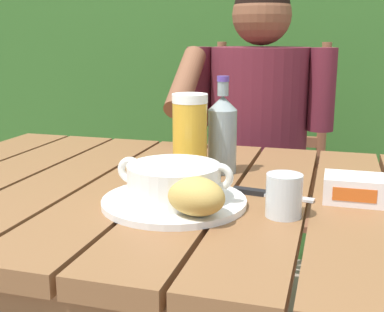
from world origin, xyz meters
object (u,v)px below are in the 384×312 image
Objects in this scene: serving_plate at (174,202)px; water_glass_small at (284,195)px; person_eating at (255,142)px; soup_bowl at (174,181)px; table_knife at (264,194)px; chair_near_diner at (263,191)px; bread_roll at (196,196)px; beer_bottle at (222,133)px; butter_tub at (354,189)px; beer_glass at (190,136)px.

serving_plate is 0.20m from water_glass_small.
serving_plate is at bearing -92.07° from person_eating.
soup_bowl is (-0.03, -0.78, 0.08)m from person_eating.
water_glass_small reaches higher than table_knife.
table_knife is at bearing 33.37° from serving_plate.
chair_near_diner is at bearing 89.20° from person_eating.
bread_roll is at bearing -154.80° from water_glass_small.
chair_near_diner reaches higher than beer_bottle.
butter_tub is at bearing 45.09° from water_glass_small.
beer_glass is 0.22m from table_knife.
table_knife is at bearing 114.75° from water_glass_small.
butter_tub is (0.28, -0.14, -0.07)m from beer_bottle.
bread_roll is (0.06, -0.07, 0.04)m from serving_plate.
person_eating reaches higher than chair_near_diner.
bread_roll is 0.28m from beer_glass.
chair_near_diner is at bearing 90.22° from beer_bottle.
person_eating is (-0.00, -0.20, 0.23)m from chair_near_diner.
beer_bottle is at bearing 43.32° from beer_glass.
chair_near_diner is 1.05m from water_glass_small.
person_eating is at bearing 90.61° from beer_bottle.
chair_near_diner is 3.91× the size of serving_plate.
chair_near_diner is 1.02m from serving_plate.
soup_bowl is (-0.03, -0.98, 0.31)m from chair_near_diner.
beer_glass reaches higher than bread_roll.
chair_near_diner is at bearing 99.72° from water_glass_small.
soup_bowl is 0.20m from beer_glass.
person_eating is 5.69× the size of beer_bottle.
beer_bottle is 2.91× the size of water_glass_small.
chair_near_diner is at bearing 108.31° from butter_tub.
beer_glass reaches higher than water_glass_small.
water_glass_small is (0.23, -0.20, -0.05)m from beer_glass.
chair_near_diner is at bearing 88.19° from serving_plate.
person_eating reaches higher than beer_glass.
butter_tub is (0.32, 0.11, -0.02)m from soup_bowl.
serving_plate is 0.04m from soup_bowl.
soup_bowl is 1.01× the size of beer_bottle.
beer_glass reaches higher than butter_tub.
beer_bottle is (0.03, 0.25, 0.09)m from serving_plate.
chair_near_diner is 4.79× the size of beer_bottle.
chair_near_diner is at bearing 88.19° from soup_bowl.
person_eating reaches higher than soup_bowl.
water_glass_small is at bearing -80.28° from chair_near_diner.
serving_plate is 0.27m from beer_bottle.
beer_bottle reaches higher than soup_bowl.
table_knife is (0.18, -0.09, -0.09)m from beer_glass.
beer_bottle is (0.01, -0.53, 0.13)m from person_eating.
serving_plate is 3.57× the size of water_glass_small.
person_eating reaches higher than table_knife.
chair_near_diner is 0.84× the size of person_eating.
beer_bottle is at bearing -89.39° from person_eating.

